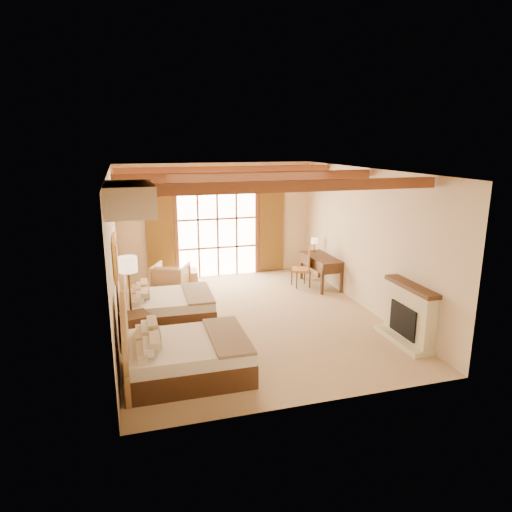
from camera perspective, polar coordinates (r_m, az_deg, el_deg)
name	(u,v)px	position (r m, az deg, el deg)	size (l,w,h in m)	color
floor	(250,318)	(10.10, -0.74, -7.77)	(7.00, 7.00, 0.00)	tan
wall_back	(217,220)	(12.96, -4.91, 4.46)	(5.50, 5.50, 0.00)	beige
wall_left	(114,256)	(9.30, -17.34, -0.02)	(7.00, 7.00, 0.00)	beige
wall_right	(366,240)	(10.67, 13.63, 2.00)	(7.00, 7.00, 0.00)	beige
ceiling	(250,170)	(9.39, -0.81, 10.66)	(7.00, 7.00, 0.00)	#BB733B
ceiling_beams	(250,176)	(9.40, -0.80, 9.93)	(5.39, 4.60, 0.18)	#95512D
french_doors	(218,233)	(12.97, -4.82, 2.90)	(3.95, 0.08, 2.60)	white
fireplace	(408,317)	(9.27, 18.52, -7.21)	(0.46, 1.40, 1.16)	beige
painting	(115,258)	(8.53, -17.16, -0.21)	(0.06, 0.95, 0.75)	gold
canopy_valance	(130,198)	(7.08, -15.49, 6.97)	(0.70, 1.40, 0.45)	beige
bed_near	(178,354)	(7.72, -9.74, -11.94)	(2.03, 1.59, 1.33)	#4A341D
bed_far	(162,305)	(10.01, -11.69, -5.99)	(1.93, 1.48, 1.24)	#4A341D
nightstand	(136,329)	(9.07, -14.81, -8.84)	(0.51, 0.51, 0.61)	#4A341D
floor_lamp	(128,270)	(8.97, -15.69, -1.65)	(0.35, 0.35, 1.66)	#3B2E1B
armchair	(171,278)	(11.79, -10.61, -2.77)	(0.83, 0.85, 0.78)	tan
ottoman	(186,278)	(12.32, -8.73, -2.79)	(0.59, 0.59, 0.43)	tan
desk	(321,270)	(12.30, 8.11, -1.74)	(0.70, 1.52, 0.81)	#4A341D
desk_chair	(302,274)	(12.20, 5.74, -2.31)	(0.62, 0.60, 1.05)	#A97443
desk_lamp	(315,241)	(12.67, 7.33, 1.82)	(0.19, 0.19, 0.37)	#3B2E1B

